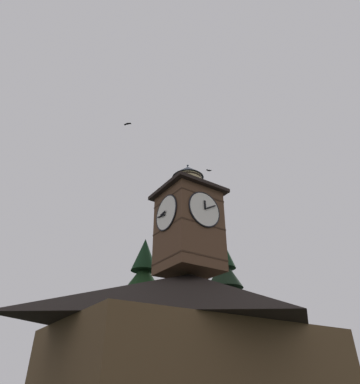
% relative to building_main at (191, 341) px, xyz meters
% --- Properties ---
extents(building_main, '(15.04, 11.12, 7.76)m').
position_rel_building_main_xyz_m(building_main, '(0.00, 0.00, 0.00)').
color(building_main, brown).
rests_on(building_main, ground_plane).
extents(clock_tower, '(4.11, 4.11, 8.09)m').
position_rel_building_main_xyz_m(clock_tower, '(0.08, 0.04, 7.23)').
color(clock_tower, brown).
rests_on(clock_tower, building_main).
extents(pine_tree_behind, '(6.53, 6.53, 11.94)m').
position_rel_building_main_xyz_m(pine_tree_behind, '(0.15, -5.82, 1.44)').
color(pine_tree_behind, '#473323').
rests_on(pine_tree_behind, ground_plane).
extents(pine_tree_aside, '(6.66, 6.66, 12.83)m').
position_rel_building_main_xyz_m(pine_tree_aside, '(-6.39, -4.06, 1.68)').
color(pine_tree_aside, '#473323').
rests_on(pine_tree_aside, ground_plane).
extents(moon, '(1.93, 1.93, 1.93)m').
position_rel_building_main_xyz_m(moon, '(-17.67, -25.58, 9.55)').
color(moon, silver).
extents(flying_bird_high, '(0.49, 0.56, 0.11)m').
position_rel_building_main_xyz_m(flying_bird_high, '(3.84, -2.99, 16.17)').
color(flying_bird_high, black).
extents(flying_bird_low, '(0.47, 0.26, 0.11)m').
position_rel_building_main_xyz_m(flying_bird_low, '(-3.23, -1.53, 13.45)').
color(flying_bird_low, black).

